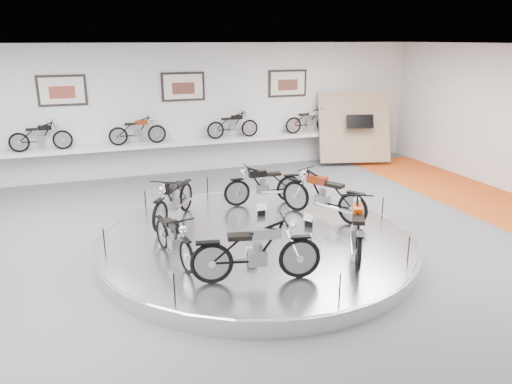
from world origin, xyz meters
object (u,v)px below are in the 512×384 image
object	(u,v)px
display_platform	(257,243)
bike_c	(173,199)
bike_b	(263,184)
bike_d	(174,237)
bike_a	(323,194)
bike_f	(357,228)
bike_e	(256,251)
shelf	(187,143)

from	to	relation	value
display_platform	bike_c	bearing A→B (deg)	134.17
bike_b	bike_d	size ratio (longest dim) A/B	1.10
bike_a	bike_f	distance (m)	1.97
bike_c	bike_e	bearing A→B (deg)	47.03
bike_c	bike_f	world-z (taller)	same
shelf	bike_d	bearing A→B (deg)	-104.42
display_platform	bike_a	distance (m)	1.95
display_platform	shelf	bearing A→B (deg)	90.00
shelf	bike_c	world-z (taller)	bike_c
bike_b	bike_e	world-z (taller)	bike_e
bike_a	bike_f	bearing A→B (deg)	139.91
bike_c	bike_e	world-z (taller)	bike_e
shelf	bike_e	xyz separation A→B (m)	(-0.68, -8.21, -0.16)
bike_a	bike_d	bearing A→B (deg)	76.05
display_platform	bike_b	distance (m)	2.19
shelf	bike_c	bearing A→B (deg)	-105.81
bike_a	bike_d	distance (m)	3.69
bike_f	bike_a	bearing A→B (deg)	18.88
bike_b	bike_c	bearing A→B (deg)	14.87
bike_a	bike_d	xyz separation A→B (m)	(-3.53, -1.07, -0.10)
bike_b	bike_c	xyz separation A→B (m)	(-2.26, -0.47, 0.02)
bike_e	bike_a	bearing A→B (deg)	55.91
bike_a	bike_b	distance (m)	1.65
shelf	bike_f	world-z (taller)	bike_f
shelf	bike_e	size ratio (longest dim) A/B	6.03
bike_b	bike_e	size ratio (longest dim) A/B	0.91
display_platform	bike_d	distance (m)	1.96
bike_c	bike_a	bearing A→B (deg)	108.20
display_platform	shelf	world-z (taller)	shelf
bike_b	bike_f	xyz separation A→B (m)	(0.57, -3.33, 0.02)
shelf	bike_f	size ratio (longest dim) A/B	6.35
shelf	bike_e	bearing A→B (deg)	-94.71
shelf	bike_b	distance (m)	4.57
bike_e	bike_f	distance (m)	2.14
display_platform	bike_c	world-z (taller)	bike_c
display_platform	bike_b	size ratio (longest dim) A/B	3.88
shelf	bike_d	xyz separation A→B (m)	(-1.79, -6.95, -0.26)
display_platform	bike_a	size ratio (longest dim) A/B	3.47
shelf	bike_c	size ratio (longest dim) A/B	6.34
shelf	bike_b	xyz separation A→B (m)	(0.86, -4.49, -0.21)
display_platform	bike_a	bearing A→B (deg)	16.88
bike_d	bike_f	size ratio (longest dim) A/B	0.86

